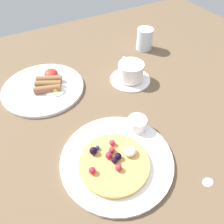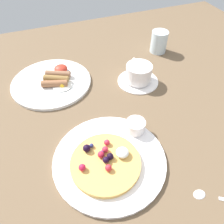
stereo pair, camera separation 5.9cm
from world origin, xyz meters
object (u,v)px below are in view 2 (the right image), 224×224
(water_glass, at_px, (159,42))
(breakfast_plate, at_px, (51,82))
(syrup_ramekin, at_px, (136,126))
(coffee_saucer, at_px, (138,81))
(teaspoon, at_px, (213,197))
(coffee_cup, at_px, (139,72))
(pancake_plate, at_px, (109,160))

(water_glass, bearing_deg, breakfast_plate, -172.85)
(syrup_ramekin, relative_size, coffee_saucer, 0.37)
(teaspoon, bearing_deg, breakfast_plate, 116.35)
(syrup_ramekin, height_order, water_glass, water_glass)
(coffee_cup, xyz_separation_m, teaspoon, (-0.02, -0.43, -0.04))
(pancake_plate, bearing_deg, teaspoon, -42.97)
(water_glass, bearing_deg, coffee_cup, -136.97)
(syrup_ramekin, xyz_separation_m, coffee_cup, (0.11, 0.20, 0.01))
(syrup_ramekin, relative_size, breakfast_plate, 0.19)
(syrup_ramekin, distance_m, coffee_saucer, 0.23)
(water_glass, bearing_deg, syrup_ramekin, -127.16)
(coffee_cup, height_order, water_glass, water_glass)
(syrup_ramekin, height_order, coffee_cup, coffee_cup)
(breakfast_plate, height_order, water_glass, water_glass)
(syrup_ramekin, xyz_separation_m, coffee_saucer, (0.11, 0.20, -0.02))
(teaspoon, height_order, water_glass, water_glass)
(syrup_ramekin, height_order, teaspoon, syrup_ramekin)
(pancake_plate, distance_m, coffee_saucer, 0.33)
(pancake_plate, height_order, water_glass, water_glass)
(teaspoon, bearing_deg, coffee_cup, 87.00)
(syrup_ramekin, height_order, breakfast_plate, syrup_ramekin)
(pancake_plate, xyz_separation_m, coffee_cup, (0.20, 0.26, 0.03))
(breakfast_plate, height_order, coffee_saucer, breakfast_plate)
(breakfast_plate, height_order, teaspoon, breakfast_plate)
(pancake_plate, xyz_separation_m, syrup_ramekin, (0.10, 0.06, 0.02))
(water_glass, bearing_deg, pancake_plate, -131.51)
(water_glass, bearing_deg, teaspoon, -107.64)
(teaspoon, relative_size, water_glass, 1.42)
(syrup_ramekin, distance_m, coffee_cup, 0.23)
(pancake_plate, bearing_deg, syrup_ramekin, 31.36)
(pancake_plate, relative_size, syrup_ramekin, 5.33)
(pancake_plate, height_order, breakfast_plate, same)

